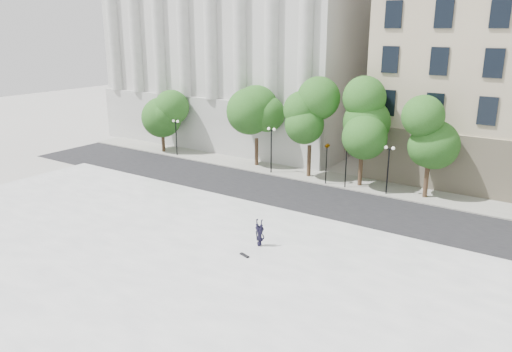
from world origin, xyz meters
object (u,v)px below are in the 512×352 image
object	(u,v)px
traffic_light_west	(327,143)
skateboard	(244,255)
traffic_light_east	(347,146)
person_lying	(260,242)

from	to	relation	value
traffic_light_west	skateboard	xyz separation A→B (m)	(2.95, -16.39, -3.28)
traffic_light_east	traffic_light_west	bearing A→B (deg)	180.00
traffic_light_east	skateboard	distance (m)	16.75
person_lying	traffic_light_east	bearing A→B (deg)	86.26
skateboard	traffic_light_east	bearing A→B (deg)	111.77
traffic_light_east	skateboard	size ratio (longest dim) A/B	5.82
traffic_light_east	person_lying	xyz separation A→B (m)	(1.05, -14.72, -3.05)
traffic_light_west	skateboard	world-z (taller)	traffic_light_west
traffic_light_west	person_lying	world-z (taller)	traffic_light_west
traffic_light_east	skateboard	bearing A→B (deg)	-86.15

